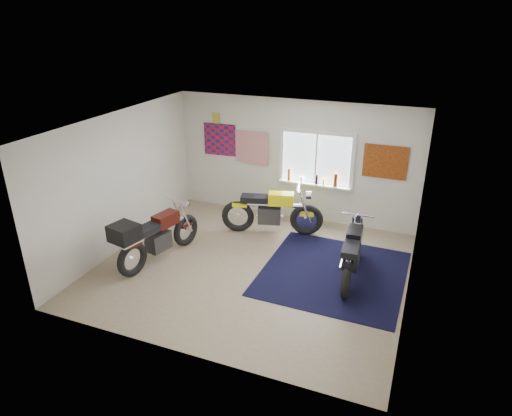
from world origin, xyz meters
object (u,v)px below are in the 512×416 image
at_px(maroon_tourer, 153,237).
at_px(black_chrome_bike, 352,254).
at_px(yellow_triumph, 271,212).
at_px(navy_rug, 333,273).

bearing_deg(maroon_tourer, black_chrome_bike, -63.41).
distance_m(yellow_triumph, maroon_tourer, 2.58).
bearing_deg(yellow_triumph, black_chrome_bike, -45.28).
relative_size(navy_rug, yellow_triumph, 1.22).
bearing_deg(navy_rug, yellow_triumph, 144.76).
height_order(navy_rug, yellow_triumph, yellow_triumph).
height_order(yellow_triumph, black_chrome_bike, yellow_triumph).
distance_m(navy_rug, black_chrome_bike, 0.53).
xyz_separation_m(yellow_triumph, black_chrome_bike, (1.92, -1.12, -0.04)).
relative_size(navy_rug, black_chrome_bike, 1.32).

